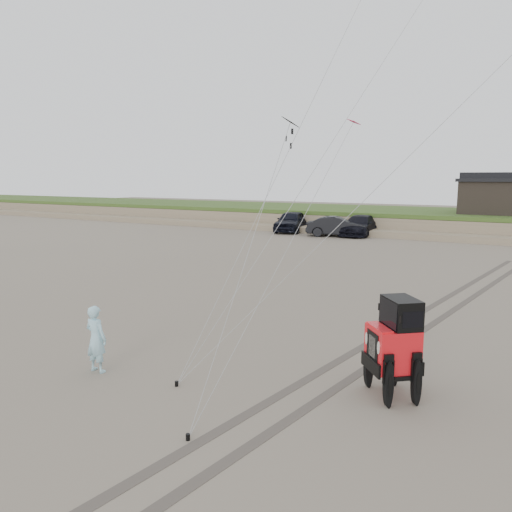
# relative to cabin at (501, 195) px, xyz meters

# --- Properties ---
(ground) EXTENTS (160.00, 160.00, 0.00)m
(ground) POSITION_rel_cabin_xyz_m (-2.00, -37.00, -3.24)
(ground) COLOR #6B6054
(ground) RESTS_ON ground
(dune_ridge) EXTENTS (160.00, 14.25, 1.73)m
(dune_ridge) POSITION_rel_cabin_xyz_m (-2.00, 0.50, -2.42)
(dune_ridge) COLOR #7A6B54
(dune_ridge) RESTS_ON ground
(cabin) EXTENTS (6.40, 5.40, 3.35)m
(cabin) POSITION_rel_cabin_xyz_m (0.00, 0.00, 0.00)
(cabin) COLOR black
(cabin) RESTS_ON dune_ridge
(truck_a) EXTENTS (3.15, 5.60, 1.80)m
(truck_a) POSITION_rel_cabin_xyz_m (-15.80, -6.58, -2.34)
(truck_a) COLOR black
(truck_a) RESTS_ON ground
(truck_b) EXTENTS (5.09, 2.93, 1.59)m
(truck_b) POSITION_rel_cabin_xyz_m (-11.06, -7.94, -2.44)
(truck_b) COLOR black
(truck_b) RESTS_ON ground
(truck_c) EXTENTS (2.53, 5.66, 1.61)m
(truck_c) POSITION_rel_cabin_xyz_m (-9.77, -6.23, -2.43)
(truck_c) COLOR black
(truck_c) RESTS_ON ground
(jeep) EXTENTS (4.84, 4.54, 1.73)m
(jeep) POSITION_rel_cabin_xyz_m (0.65, -35.09, -2.37)
(jeep) COLOR red
(jeep) RESTS_ON ground
(man) EXTENTS (0.61, 0.40, 1.65)m
(man) POSITION_rel_cabin_xyz_m (-5.90, -37.33, -2.41)
(man) COLOR #90CEDF
(man) RESTS_ON ground
(kite_flock) EXTENTS (7.04, 8.16, 6.35)m
(kite_flock) POSITION_rel_cabin_xyz_m (-0.16, -29.17, 5.78)
(kite_flock) COLOR #D21A47
(kite_flock) RESTS_ON ground
(stake_main) EXTENTS (0.08, 0.08, 0.12)m
(stake_main) POSITION_rel_cabin_xyz_m (-3.67, -37.05, -3.18)
(stake_main) COLOR black
(stake_main) RESTS_ON ground
(stake_aux) EXTENTS (0.08, 0.08, 0.12)m
(stake_aux) POSITION_rel_cabin_xyz_m (-2.00, -38.79, -3.18)
(stake_aux) COLOR black
(stake_aux) RESTS_ON ground
(tire_tracks) EXTENTS (5.22, 29.74, 0.01)m
(tire_tracks) POSITION_rel_cabin_xyz_m (0.00, -29.00, -3.23)
(tire_tracks) COLOR #4C443D
(tire_tracks) RESTS_ON ground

